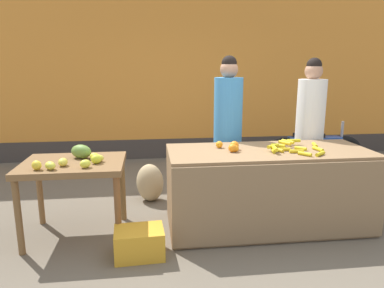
# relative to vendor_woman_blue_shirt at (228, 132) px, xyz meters

# --- Properties ---
(ground_plane) EXTENTS (24.00, 24.00, 0.00)m
(ground_plane) POSITION_rel_vendor_woman_blue_shirt_xyz_m (-0.19, -0.67, -0.91)
(ground_plane) COLOR #665B4C
(market_wall_back) EXTENTS (9.94, 0.23, 3.44)m
(market_wall_back) POSITION_rel_vendor_woman_blue_shirt_xyz_m (-0.19, 2.43, 0.77)
(market_wall_back) COLOR orange
(market_wall_back) RESTS_ON ground
(fruit_stall_counter) EXTENTS (2.10, 0.88, 0.84)m
(fruit_stall_counter) POSITION_rel_vendor_woman_blue_shirt_xyz_m (0.29, -0.69, -0.49)
(fruit_stall_counter) COLOR olive
(fruit_stall_counter) RESTS_ON ground
(side_table_wooden) EXTENTS (0.98, 0.75, 0.78)m
(side_table_wooden) POSITION_rel_vendor_woman_blue_shirt_xyz_m (-1.69, -0.67, -0.24)
(side_table_wooden) COLOR brown
(side_table_wooden) RESTS_ON ground
(banana_bunch_pile) EXTENTS (0.63, 0.71, 0.07)m
(banana_bunch_pile) POSITION_rel_vendor_woman_blue_shirt_xyz_m (0.53, -0.70, -0.05)
(banana_bunch_pile) COLOR gold
(banana_bunch_pile) RESTS_ON fruit_stall_counter
(orange_pile) EXTENTS (0.22, 0.28, 0.09)m
(orange_pile) POSITION_rel_vendor_woman_blue_shirt_xyz_m (-0.11, -0.65, -0.03)
(orange_pile) COLOR orange
(orange_pile) RESTS_ON fruit_stall_counter
(mango_papaya_pile) EXTENTS (0.63, 0.57, 0.14)m
(mango_papaya_pile) POSITION_rel_vendor_woman_blue_shirt_xyz_m (-1.64, -0.68, -0.08)
(mango_papaya_pile) COLOR #E0D348
(mango_papaya_pile) RESTS_ON side_table_wooden
(vendor_woman_blue_shirt) EXTENTS (0.34, 0.34, 1.81)m
(vendor_woman_blue_shirt) POSITION_rel_vendor_woman_blue_shirt_xyz_m (0.00, 0.00, 0.00)
(vendor_woman_blue_shirt) COLOR #33333D
(vendor_woman_blue_shirt) RESTS_ON ground
(vendor_woman_white_shirt) EXTENTS (0.34, 0.34, 1.79)m
(vendor_woman_white_shirt) POSITION_rel_vendor_woman_blue_shirt_xyz_m (1.02, -0.05, -0.01)
(vendor_woman_white_shirt) COLOR #33333D
(vendor_woman_white_shirt) RESTS_ON ground
(parked_motorcycle) EXTENTS (1.60, 0.18, 0.88)m
(parked_motorcycle) POSITION_rel_vendor_woman_blue_shirt_xyz_m (1.53, 0.82, -0.51)
(parked_motorcycle) COLOR black
(parked_motorcycle) RESTS_ON ground
(produce_crate) EXTENTS (0.46, 0.34, 0.26)m
(produce_crate) POSITION_rel_vendor_woman_blue_shirt_xyz_m (-1.06, -1.16, -0.78)
(produce_crate) COLOR gold
(produce_crate) RESTS_ON ground
(produce_sack) EXTENTS (0.47, 0.45, 0.48)m
(produce_sack) POSITION_rel_vendor_woman_blue_shirt_xyz_m (-0.95, 0.19, -0.67)
(produce_sack) COLOR tan
(produce_sack) RESTS_ON ground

